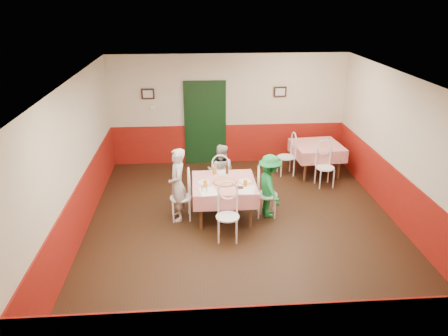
{
  "coord_description": "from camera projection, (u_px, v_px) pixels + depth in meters",
  "views": [
    {
      "loc": [
        -0.91,
        -7.3,
        4.18
      ],
      "look_at": [
        -0.34,
        0.42,
        1.05
      ],
      "focal_mm": 35.0,
      "sensor_mm": 36.0,
      "label": 1
    }
  ],
  "objects": [
    {
      "name": "menu_right",
      "position": [
        246.0,
        189.0,
        8.13
      ],
      "size": [
        0.38,
        0.45,
        0.0
      ],
      "primitive_type": "cube",
      "rotation": [
        0.0,
        0.0,
        -0.21
      ],
      "color": "white",
      "rests_on": "main_table"
    },
    {
      "name": "back_wall",
      "position": [
        228.0,
        110.0,
        11.09
      ],
      "size": [
        6.0,
        0.1,
        2.8
      ],
      "primitive_type": "cube",
      "color": "beige",
      "rests_on": "ground"
    },
    {
      "name": "ceiling",
      "position": [
        246.0,
        80.0,
        7.33
      ],
      "size": [
        7.0,
        7.0,
        0.0
      ],
      "primitive_type": "plane",
      "color": "white",
      "rests_on": "back_wall"
    },
    {
      "name": "chair_near",
      "position": [
        228.0,
        217.0,
        7.8
      ],
      "size": [
        0.45,
        0.45,
        0.9
      ],
      "primitive_type": null,
      "rotation": [
        0.0,
        0.0,
        -0.08
      ],
      "color": "white",
      "rests_on": "ground"
    },
    {
      "name": "plate_right",
      "position": [
        246.0,
        181.0,
        8.48
      ],
      "size": [
        0.25,
        0.25,
        0.01
      ],
      "primitive_type": "cylinder",
      "rotation": [
        0.0,
        0.0,
        0.0
      ],
      "color": "white",
      "rests_on": "main_table"
    },
    {
      "name": "front_wall",
      "position": [
        283.0,
        275.0,
        4.62
      ],
      "size": [
        6.0,
        0.1,
        2.8
      ],
      "primitive_type": "cube",
      "color": "beige",
      "rests_on": "ground"
    },
    {
      "name": "plate_far",
      "position": [
        223.0,
        173.0,
        8.88
      ],
      "size": [
        0.25,
        0.25,
        0.01
      ],
      "primitive_type": "cylinder",
      "rotation": [
        0.0,
        0.0,
        0.0
      ],
      "color": "white",
      "rests_on": "main_table"
    },
    {
      "name": "wainscot_back",
      "position": [
        228.0,
        143.0,
        11.42
      ],
      "size": [
        6.0,
        0.03,
        1.0
      ],
      "primitive_type": "cube",
      "color": "maroon",
      "rests_on": "ground"
    },
    {
      "name": "wainscot_left",
      "position": [
        82.0,
        208.0,
        7.99
      ],
      "size": [
        0.03,
        7.0,
        1.0
      ],
      "primitive_type": "cube",
      "color": "maroon",
      "rests_on": "ground"
    },
    {
      "name": "floor",
      "position": [
        243.0,
        226.0,
        8.38
      ],
      "size": [
        7.0,
        7.0,
        0.0
      ],
      "primitive_type": "plane",
      "color": "black",
      "rests_on": "ground"
    },
    {
      "name": "second_table",
      "position": [
        316.0,
        159.0,
        10.7
      ],
      "size": [
        1.21,
        1.21,
        0.77
      ],
      "primitive_type": "cube",
      "rotation": [
        0.0,
        0.0,
        0.08
      ],
      "color": "red",
      "rests_on": "ground"
    },
    {
      "name": "shaker_b",
      "position": [
        207.0,
        190.0,
        7.99
      ],
      "size": [
        0.04,
        0.04,
        0.09
      ],
      "primitive_type": "cylinder",
      "rotation": [
        0.0,
        0.0,
        0.0
      ],
      "color": "silver",
      "rests_on": "main_table"
    },
    {
      "name": "chair_second_a",
      "position": [
        286.0,
        157.0,
        10.62
      ],
      "size": [
        0.45,
        0.45,
        0.9
      ],
      "primitive_type": null,
      "rotation": [
        0.0,
        0.0,
        -1.49
      ],
      "color": "white",
      "rests_on": "ground"
    },
    {
      "name": "plate_left",
      "position": [
        204.0,
        182.0,
        8.42
      ],
      "size": [
        0.25,
        0.25,
        0.01
      ],
      "primitive_type": "cylinder",
      "rotation": [
        0.0,
        0.0,
        0.0
      ],
      "color": "white",
      "rests_on": "main_table"
    },
    {
      "name": "beer_bottle",
      "position": [
        227.0,
        169.0,
        8.79
      ],
      "size": [
        0.06,
        0.06,
        0.22
      ],
      "primitive_type": "cylinder",
      "rotation": [
        0.0,
        0.0,
        0.0
      ],
      "color": "#381C0A",
      "rests_on": "main_table"
    },
    {
      "name": "chair_left",
      "position": [
        181.0,
        198.0,
        8.52
      ],
      "size": [
        0.45,
        0.45,
        0.9
      ],
      "primitive_type": null,
      "rotation": [
        0.0,
        0.0,
        -1.49
      ],
      "color": "white",
      "rests_on": "ground"
    },
    {
      "name": "wainscot_right",
      "position": [
        398.0,
        198.0,
        8.4
      ],
      "size": [
        0.03,
        7.0,
        1.0
      ],
      "primitive_type": "cube",
      "color": "maroon",
      "rests_on": "ground"
    },
    {
      "name": "glass_b",
      "position": [
        245.0,
        183.0,
        8.25
      ],
      "size": [
        0.07,
        0.07,
        0.13
      ],
      "primitive_type": "cylinder",
      "rotation": [
        0.0,
        0.0,
        0.0
      ],
      "color": "#BF7219",
      "rests_on": "main_table"
    },
    {
      "name": "main_table",
      "position": [
        224.0,
        200.0,
        8.61
      ],
      "size": [
        1.22,
        1.22,
        0.77
      ],
      "primitive_type": "cube",
      "rotation": [
        0.0,
        0.0,
        0.0
      ],
      "color": "red",
      "rests_on": "ground"
    },
    {
      "name": "wallet",
      "position": [
        240.0,
        188.0,
        8.19
      ],
      "size": [
        0.11,
        0.09,
        0.02
      ],
      "primitive_type": "cube",
      "rotation": [
        0.0,
        0.0,
        0.0
      ],
      "color": "black",
      "rests_on": "main_table"
    },
    {
      "name": "pizza",
      "position": [
        225.0,
        182.0,
        8.42
      ],
      "size": [
        0.44,
        0.44,
        0.03
      ],
      "primitive_type": "cylinder",
      "rotation": [
        0.0,
        0.0,
        0.0
      ],
      "color": "#B74723",
      "rests_on": "main_table"
    },
    {
      "name": "shaker_c",
      "position": [
        202.0,
        189.0,
        8.06
      ],
      "size": [
        0.04,
        0.04,
        0.09
      ],
      "primitive_type": "cylinder",
      "rotation": [
        0.0,
        0.0,
        0.0
      ],
      "color": "#B23319",
      "rests_on": "main_table"
    },
    {
      "name": "chair_far",
      "position": [
        221.0,
        179.0,
        9.37
      ],
      "size": [
        0.47,
        0.47,
        0.9
      ],
      "primitive_type": null,
      "rotation": [
        0.0,
        0.0,
        3.03
      ],
      "color": "white",
      "rests_on": "ground"
    },
    {
      "name": "door",
      "position": [
        205.0,
        124.0,
        11.14
      ],
      "size": [
        0.96,
        0.06,
        2.1
      ],
      "primitive_type": "cube",
      "color": "black",
      "rests_on": "ground"
    },
    {
      "name": "diner_far",
      "position": [
        221.0,
        171.0,
        9.35
      ],
      "size": [
        0.67,
        0.57,
        1.21
      ],
      "primitive_type": "imported",
      "rotation": [
        0.0,
        0.0,
        2.93
      ],
      "color": "gray",
      "rests_on": "ground"
    },
    {
      "name": "chair_right",
      "position": [
        267.0,
        195.0,
        8.64
      ],
      "size": [
        0.46,
        0.46,
        0.9
      ],
      "primitive_type": null,
      "rotation": [
        0.0,
        0.0,
        1.46
      ],
      "color": "white",
      "rests_on": "ground"
    },
    {
      "name": "thermostat",
      "position": [
        153.0,
        108.0,
        10.88
      ],
      "size": [
        0.1,
        0.03,
        0.1
      ],
      "primitive_type": "cube",
      "color": "white",
      "rests_on": "back_wall"
    },
    {
      "name": "picture_right",
      "position": [
        280.0,
        92.0,
        10.97
      ],
      "size": [
        0.32,
        0.03,
        0.26
      ],
      "primitive_type": "cube",
      "color": "black",
      "rests_on": "back_wall"
    },
    {
      "name": "glass_a",
      "position": [
        205.0,
        184.0,
        8.21
      ],
      "size": [
        0.07,
        0.07,
        0.13
      ],
      "primitive_type": "cylinder",
      "rotation": [
        0.0,
        0.0,
        0.0
      ],
      "color": "#BF7219",
      "rests_on": "main_table"
    },
    {
      "name": "shaker_a",
      "position": [
        202.0,
        189.0,
        8.04
      ],
      "size": [
        0.04,
        0.04,
        0.09
      ],
      "primitive_type": "cylinder",
      "rotation": [
        0.0,
        0.0,
        0.0
      ],
      "color": "silver",
      "rests_on": "main_table"
    },
    {
      "name": "menu_left",
      "position": [
        208.0,
        191.0,
        8.06
      ],
      "size": [
        0.35,
        0.44,
        0.0
      ],
      "primitive_type": "cube",
      "rotation": [
        0.0,
        0.0,
        0.14
      ],
      "color": "white",
      "rests_on": "main_table"
    },
    {
      "name": "chair_second_b",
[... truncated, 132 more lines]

